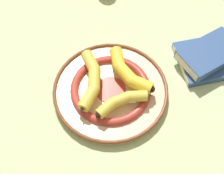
{
  "coord_description": "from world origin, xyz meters",
  "views": [
    {
      "loc": [
        -0.42,
        -0.23,
        0.8
      ],
      "look_at": [
        -0.02,
        -0.0,
        0.04
      ],
      "focal_mm": 50.0,
      "sensor_mm": 36.0,
      "label": 1
    }
  ],
  "objects_px": {
    "decorative_bowl": "(112,91)",
    "banana_b": "(91,81)",
    "banana_c": "(127,71)",
    "banana_a": "(122,101)",
    "book_stack": "(208,57)"
  },
  "relations": [
    {
      "from": "banana_c",
      "to": "book_stack",
      "type": "relative_size",
      "value": 0.77
    },
    {
      "from": "banana_c",
      "to": "decorative_bowl",
      "type": "bearing_deg",
      "value": -80.0
    },
    {
      "from": "banana_a",
      "to": "banana_b",
      "type": "bearing_deg",
      "value": -59.92
    },
    {
      "from": "banana_c",
      "to": "banana_b",
      "type": "bearing_deg",
      "value": -108.63
    },
    {
      "from": "banana_b",
      "to": "banana_c",
      "type": "relative_size",
      "value": 1.03
    },
    {
      "from": "banana_a",
      "to": "banana_b",
      "type": "height_order",
      "value": "banana_b"
    },
    {
      "from": "banana_a",
      "to": "banana_b",
      "type": "relative_size",
      "value": 0.75
    },
    {
      "from": "decorative_bowl",
      "to": "book_stack",
      "type": "xyz_separation_m",
      "value": [
        0.25,
        -0.2,
        0.01
      ]
    },
    {
      "from": "decorative_bowl",
      "to": "book_stack",
      "type": "height_order",
      "value": "book_stack"
    },
    {
      "from": "decorative_bowl",
      "to": "banana_a",
      "type": "relative_size",
      "value": 2.36
    },
    {
      "from": "banana_a",
      "to": "banana_c",
      "type": "distance_m",
      "value": 0.1
    },
    {
      "from": "book_stack",
      "to": "banana_a",
      "type": "bearing_deg",
      "value": 9.78
    },
    {
      "from": "decorative_bowl",
      "to": "banana_b",
      "type": "bearing_deg",
      "value": 107.47
    },
    {
      "from": "banana_b",
      "to": "book_stack",
      "type": "height_order",
      "value": "banana_b"
    },
    {
      "from": "book_stack",
      "to": "banana_c",
      "type": "bearing_deg",
      "value": -6.44
    }
  ]
}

